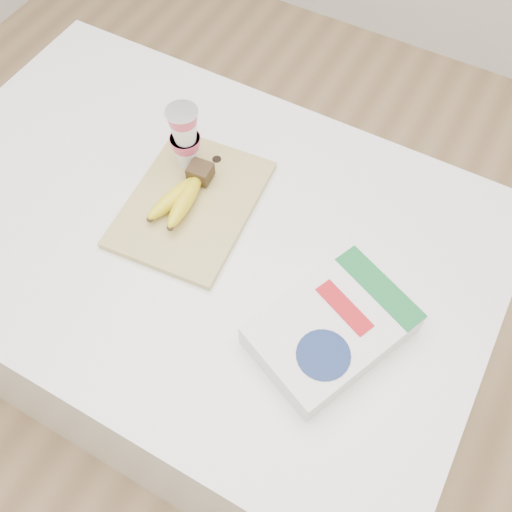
{
  "coord_description": "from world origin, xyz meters",
  "views": [
    {
      "loc": [
        0.44,
        -0.52,
        1.92
      ],
      "look_at": [
        0.17,
        -0.02,
        0.98
      ],
      "focal_mm": 40.0,
      "sensor_mm": 36.0,
      "label": 1
    }
  ],
  "objects_px": {
    "bananas": "(183,194)",
    "cereal_box": "(332,329)",
    "yogurt_stack": "(185,136)",
    "cutting_board": "(192,204)",
    "table": "(207,322)"
  },
  "relations": [
    {
      "from": "yogurt_stack",
      "to": "table",
      "type": "bearing_deg",
      "value": -56.61
    },
    {
      "from": "cereal_box",
      "to": "cutting_board",
      "type": "bearing_deg",
      "value": -175.48
    },
    {
      "from": "cutting_board",
      "to": "cereal_box",
      "type": "distance_m",
      "value": 0.41
    },
    {
      "from": "table",
      "to": "yogurt_stack",
      "type": "xyz_separation_m",
      "value": [
        -0.09,
        0.13,
        0.57
      ]
    },
    {
      "from": "bananas",
      "to": "cereal_box",
      "type": "bearing_deg",
      "value": -17.25
    },
    {
      "from": "yogurt_stack",
      "to": "cereal_box",
      "type": "height_order",
      "value": "yogurt_stack"
    },
    {
      "from": "table",
      "to": "cereal_box",
      "type": "distance_m",
      "value": 0.62
    },
    {
      "from": "bananas",
      "to": "yogurt_stack",
      "type": "bearing_deg",
      "value": 116.96
    },
    {
      "from": "cutting_board",
      "to": "cereal_box",
      "type": "height_order",
      "value": "cereal_box"
    },
    {
      "from": "table",
      "to": "yogurt_stack",
      "type": "distance_m",
      "value": 0.59
    },
    {
      "from": "yogurt_stack",
      "to": "bananas",
      "type": "bearing_deg",
      "value": -63.04
    },
    {
      "from": "cereal_box",
      "to": "table",
      "type": "bearing_deg",
      "value": -170.24
    },
    {
      "from": "table",
      "to": "cutting_board",
      "type": "distance_m",
      "value": 0.48
    },
    {
      "from": "bananas",
      "to": "cutting_board",
      "type": "bearing_deg",
      "value": 22.61
    },
    {
      "from": "cereal_box",
      "to": "yogurt_stack",
      "type": "bearing_deg",
      "value": 177.28
    }
  ]
}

